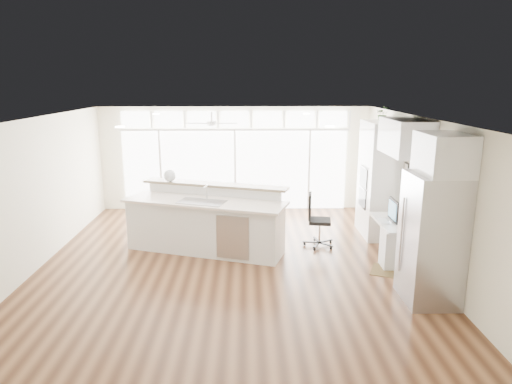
{
  "coord_description": "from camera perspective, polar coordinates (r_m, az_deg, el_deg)",
  "views": [
    {
      "loc": [
        0.31,
        -7.83,
        3.32
      ],
      "look_at": [
        0.48,
        0.6,
        1.27
      ],
      "focal_mm": 32.0,
      "sensor_mm": 36.0,
      "label": 1
    }
  ],
  "objects": [
    {
      "name": "wall_back",
      "position": [
        12.0,
        -2.63,
        4.19
      ],
      "size": [
        7.0,
        0.04,
        2.7
      ],
      "primitive_type": "cube",
      "color": "white",
      "rests_on": "floor"
    },
    {
      "name": "keyboard",
      "position": [
        8.9,
        15.7,
        -3.53
      ],
      "size": [
        0.16,
        0.36,
        0.02
      ],
      "primitive_type": "cube",
      "rotation": [
        0.0,
        0.0,
        -0.08
      ],
      "color": "white",
      "rests_on": "desk_nook"
    },
    {
      "name": "rug",
      "position": [
        8.65,
        16.95,
        -9.53
      ],
      "size": [
        0.97,
        0.85,
        0.01
      ],
      "primitive_type": "cube",
      "rotation": [
        0.0,
        0.0,
        -0.4
      ],
      "color": "#322310",
      "rests_on": "floor"
    },
    {
      "name": "potted_plant",
      "position": [
        10.07,
        15.54,
        9.18
      ],
      "size": [
        0.3,
        0.33,
        0.24
      ],
      "primitive_type": "imported",
      "rotation": [
        0.0,
        0.0,
        -0.06
      ],
      "color": "#34622A",
      "rests_on": "oven_cabinet"
    },
    {
      "name": "recessed_lights",
      "position": [
        8.07,
        -3.41,
        9.07
      ],
      "size": [
        3.4,
        3.0,
        0.02
      ],
      "primitive_type": "cube",
      "color": "white",
      "rests_on": "ceiling"
    },
    {
      "name": "framed_photos",
      "position": [
        9.5,
        18.24,
        1.29
      ],
      "size": [
        0.06,
        0.22,
        0.8
      ],
      "primitive_type": "cube",
      "color": "black",
      "rests_on": "wall_right"
    },
    {
      "name": "glass_wall",
      "position": [
        12.0,
        -2.62,
        2.73
      ],
      "size": [
        5.8,
        0.06,
        2.08
      ],
      "primitive_type": "cube",
      "color": "white",
      "rests_on": "wall_back"
    },
    {
      "name": "fishbowl",
      "position": [
        9.68,
        -10.73,
        2.04
      ],
      "size": [
        0.32,
        0.32,
        0.26
      ],
      "primitive_type": "sphere",
      "rotation": [
        0.0,
        0.0,
        -0.27
      ],
      "color": "silver",
      "rests_on": "kitchen_island"
    },
    {
      "name": "fridge_cabinet",
      "position": [
        7.16,
        22.46,
        4.41
      ],
      "size": [
        0.64,
        0.9,
        0.6
      ],
      "primitive_type": "cube",
      "color": "white",
      "rests_on": "wall_right"
    },
    {
      "name": "upper_cabinets",
      "position": [
        8.68,
        18.21,
        6.55
      ],
      "size": [
        0.64,
        1.3,
        0.64
      ],
      "primitive_type": "cube",
      "color": "white",
      "rests_on": "wall_right"
    },
    {
      "name": "office_chair",
      "position": [
        9.44,
        7.98,
        -3.55
      ],
      "size": [
        0.64,
        0.61,
        1.1
      ],
      "primitive_type": "cube",
      "rotation": [
        0.0,
        0.0,
        -0.15
      ],
      "color": "black",
      "rests_on": "floor"
    },
    {
      "name": "floor",
      "position": [
        8.52,
        -3.2,
        -9.39
      ],
      "size": [
        7.0,
        8.0,
        0.02
      ],
      "primitive_type": "cube",
      "color": "#432514",
      "rests_on": "ground"
    },
    {
      "name": "wall_left",
      "position": [
        8.93,
        -26.37,
        -0.54
      ],
      "size": [
        0.04,
        8.0,
        2.7
      ],
      "primitive_type": "cube",
      "color": "white",
      "rests_on": "floor"
    },
    {
      "name": "wall_right",
      "position": [
        8.68,
        20.42,
        -0.34
      ],
      "size": [
        0.04,
        8.0,
        2.7
      ],
      "primitive_type": "cube",
      "color": "white",
      "rests_on": "floor"
    },
    {
      "name": "ceiling_fan",
      "position": [
        10.7,
        -5.57,
        9.08
      ],
      "size": [
        1.16,
        1.16,
        0.32
      ],
      "primitive_type": "cube",
      "color": "silver",
      "rests_on": "ceiling"
    },
    {
      "name": "wall_front",
      "position": [
        4.32,
        -5.32,
        -13.55
      ],
      "size": [
        7.0,
        0.04,
        2.7
      ],
      "primitive_type": "cube",
      "color": "white",
      "rests_on": "floor"
    },
    {
      "name": "refrigerator",
      "position": [
        7.43,
        21.13,
        -5.5
      ],
      "size": [
        0.76,
        0.9,
        2.0
      ],
      "primitive_type": "cube",
      "color": "#A9A9AD",
      "rests_on": "floor"
    },
    {
      "name": "oven_cabinet",
      "position": [
        10.26,
        15.06,
        1.53
      ],
      "size": [
        0.64,
        1.2,
        2.5
      ],
      "primitive_type": "cube",
      "color": "white",
      "rests_on": "floor"
    },
    {
      "name": "ceiling",
      "position": [
        7.87,
        -3.46,
        9.1
      ],
      "size": [
        7.0,
        8.0,
        0.02
      ],
      "primitive_type": "cube",
      "color": "silver",
      "rests_on": "wall_back"
    },
    {
      "name": "desk_nook",
      "position": [
        9.1,
        17.05,
        -5.84
      ],
      "size": [
        0.72,
        1.3,
        0.76
      ],
      "primitive_type": "cube",
      "color": "white",
      "rests_on": "floor"
    },
    {
      "name": "kitchen_island",
      "position": [
        9.12,
        -6.4,
        -3.53
      ],
      "size": [
        3.45,
        2.17,
        1.28
      ],
      "primitive_type": "cube",
      "rotation": [
        0.0,
        0.0,
        -0.32
      ],
      "color": "white",
      "rests_on": "floor"
    },
    {
      "name": "monitor",
      "position": [
        8.9,
        16.83,
        -2.18
      ],
      "size": [
        0.09,
        0.54,
        0.45
      ],
      "primitive_type": "cube",
      "rotation": [
        0.0,
        0.0,
        -0.01
      ],
      "color": "black",
      "rests_on": "desk_nook"
    },
    {
      "name": "transom_row",
      "position": [
        11.82,
        -2.69,
        9.07
      ],
      "size": [
        5.9,
        0.06,
        0.4
      ],
      "primitive_type": "cube",
      "color": "white",
      "rests_on": "wall_back"
    },
    {
      "name": "desk_window",
      "position": [
        8.9,
        19.6,
        1.37
      ],
      "size": [
        0.04,
        0.85,
        0.85
      ],
      "primitive_type": "cube",
      "color": "white",
      "rests_on": "wall_right"
    }
  ]
}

